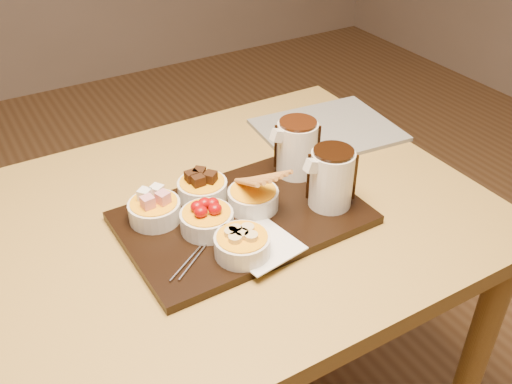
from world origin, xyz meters
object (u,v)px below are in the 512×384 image
serving_board (243,218)px  bowl_strawberries (207,221)px  newspaper (328,130)px  dining_table (191,262)px  pitcher_milk_chocolate (297,149)px  pitcher_dark_chocolate (331,179)px

serving_board → bowl_strawberries: size_ratio=4.60×
newspaper → bowl_strawberries: bearing=-148.5°
dining_table → pitcher_milk_chocolate: pitcher_milk_chocolate is taller
dining_table → newspaper: 0.50m
newspaper → pitcher_milk_chocolate: bearing=-138.6°
pitcher_dark_chocolate → pitcher_milk_chocolate: 0.13m
pitcher_dark_chocolate → dining_table: bearing=157.1°
serving_board → pitcher_milk_chocolate: bearing=21.8°
newspaper → pitcher_dark_chocolate: bearing=-120.9°
serving_board → newspaper: size_ratio=1.42×
pitcher_milk_chocolate → newspaper: size_ratio=0.36×
pitcher_milk_chocolate → newspaper: 0.24m
serving_board → pitcher_milk_chocolate: pitcher_milk_chocolate is taller
serving_board → bowl_strawberries: bowl_strawberries is taller
dining_table → serving_board: 0.15m
bowl_strawberries → pitcher_milk_chocolate: 0.27m
pitcher_milk_chocolate → newspaper: (0.19, 0.14, -0.07)m
bowl_strawberries → pitcher_milk_chocolate: pitcher_milk_chocolate is taller
pitcher_dark_chocolate → newspaper: bearing=52.7°
dining_table → pitcher_milk_chocolate: size_ratio=10.27×
bowl_strawberries → pitcher_milk_chocolate: size_ratio=0.86×
bowl_strawberries → pitcher_dark_chocolate: bearing=-11.4°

